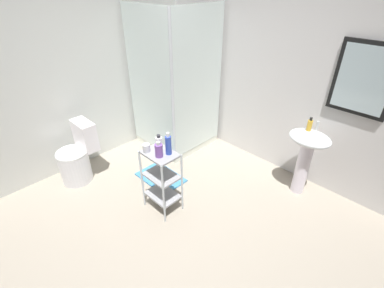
% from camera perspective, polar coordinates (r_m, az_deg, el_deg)
% --- Properties ---
extents(ground_plane, '(4.20, 4.20, 0.02)m').
position_cam_1_polar(ground_plane, '(3.03, -4.52, -17.54)').
color(ground_plane, '#9E9282').
extents(wall_back, '(4.20, 0.14, 2.50)m').
position_cam_1_polar(wall_back, '(3.59, 18.05, 13.68)').
color(wall_back, silver).
rests_on(wall_back, ground_plane).
extents(wall_left, '(0.10, 4.20, 2.50)m').
position_cam_1_polar(wall_left, '(3.75, -24.95, 13.01)').
color(wall_left, silver).
rests_on(wall_left, ground_plane).
extents(shower_stall, '(0.92, 0.92, 2.00)m').
position_cam_1_polar(shower_stall, '(4.08, -3.38, 5.35)').
color(shower_stall, white).
rests_on(shower_stall, ground_plane).
extents(pedestal_sink, '(0.46, 0.37, 0.81)m').
position_cam_1_polar(pedestal_sink, '(3.36, 22.66, -1.32)').
color(pedestal_sink, white).
rests_on(pedestal_sink, ground_plane).
extents(sink_faucet, '(0.03, 0.03, 0.10)m').
position_cam_1_polar(sink_faucet, '(3.33, 24.51, 3.54)').
color(sink_faucet, silver).
rests_on(sink_faucet, pedestal_sink).
extents(toilet, '(0.37, 0.49, 0.76)m').
position_cam_1_polar(toilet, '(3.74, -22.66, -2.64)').
color(toilet, white).
rests_on(toilet, ground_plane).
extents(storage_cart, '(0.38, 0.28, 0.74)m').
position_cam_1_polar(storage_cart, '(2.97, -6.34, -6.75)').
color(storage_cart, silver).
rests_on(storage_cart, ground_plane).
extents(hand_soap_bottle, '(0.05, 0.05, 0.16)m').
position_cam_1_polar(hand_soap_bottle, '(3.27, 23.19, 3.66)').
color(hand_soap_bottle, gold).
rests_on(hand_soap_bottle, pedestal_sink).
extents(lotion_bottle_white, '(0.07, 0.07, 0.16)m').
position_cam_1_polar(lotion_bottle_white, '(2.83, -6.85, 0.26)').
color(lotion_bottle_white, white).
rests_on(lotion_bottle_white, storage_cart).
extents(conditioner_bottle_purple, '(0.08, 0.08, 0.17)m').
position_cam_1_polar(conditioner_bottle_purple, '(2.71, -6.90, -1.26)').
color(conditioner_bottle_purple, '#7D4DA5').
rests_on(conditioner_bottle_purple, storage_cart).
extents(shampoo_bottle_blue, '(0.06, 0.06, 0.24)m').
position_cam_1_polar(shampoo_bottle_blue, '(2.72, -4.93, -0.15)').
color(shampoo_bottle_blue, blue).
rests_on(shampoo_bottle_blue, storage_cart).
extents(rinse_cup, '(0.08, 0.08, 0.09)m').
position_cam_1_polar(rinse_cup, '(2.82, -9.44, -0.82)').
color(rinse_cup, silver).
rests_on(rinse_cup, storage_cart).
extents(bath_mat, '(0.60, 0.40, 0.02)m').
position_cam_1_polar(bath_mat, '(3.65, -6.50, -6.86)').
color(bath_mat, teal).
rests_on(bath_mat, ground_plane).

